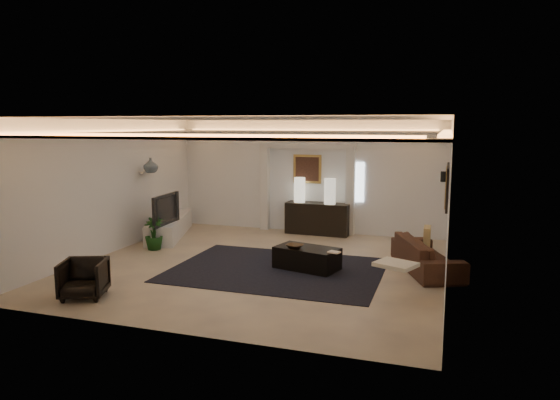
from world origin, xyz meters
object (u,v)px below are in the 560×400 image
(sofa, at_px, (427,255))
(console, at_px, (318,219))
(coffee_table, at_px, (307,259))
(armchair, at_px, (84,279))

(sofa, bearing_deg, console, 25.98)
(coffee_table, bearing_deg, armchair, -123.28)
(console, bearing_deg, coffee_table, -77.78)
(coffee_table, xyz_separation_m, armchair, (-3.01, -2.74, 0.11))
(sofa, relative_size, coffee_table, 1.74)
(coffee_table, relative_size, armchair, 1.74)
(console, xyz_separation_m, coffee_table, (0.59, -3.20, -0.20))
(console, relative_size, sofa, 0.77)
(console, xyz_separation_m, sofa, (2.80, -2.58, -0.09))
(console, distance_m, sofa, 3.81)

